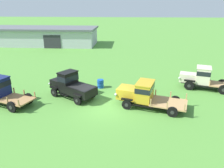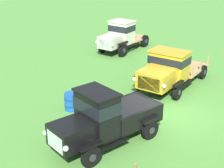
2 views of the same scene
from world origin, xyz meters
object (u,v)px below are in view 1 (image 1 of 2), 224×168
(vintage_truck_second_in_line, at_px, (71,85))
(oil_drum_beside_row, at_px, (100,84))
(farm_shed, at_px, (43,36))
(vintage_truck_midrow_center, at_px, (143,93))
(vintage_truck_far_side, at_px, (201,77))

(vintage_truck_second_in_line, xyz_separation_m, oil_drum_beside_row, (2.26, 2.44, -0.69))
(farm_shed, distance_m, vintage_truck_second_in_line, 28.21)
(farm_shed, distance_m, vintage_truck_midrow_center, 32.46)
(vintage_truck_far_side, bearing_deg, vintage_truck_second_in_line, -166.04)
(vintage_truck_far_side, relative_size, oil_drum_beside_row, 6.00)
(farm_shed, height_order, vintage_truck_second_in_line, farm_shed)
(farm_shed, xyz_separation_m, vintage_truck_far_side, (24.15, -22.47, -0.59))
(vintage_truck_second_in_line, bearing_deg, oil_drum_beside_row, 47.21)
(vintage_truck_second_in_line, bearing_deg, farm_shed, 115.45)
(vintage_truck_midrow_center, relative_size, vintage_truck_far_side, 1.18)
(farm_shed, bearing_deg, vintage_truck_midrow_center, -55.71)
(vintage_truck_second_in_line, bearing_deg, vintage_truck_far_side, 13.96)
(vintage_truck_second_in_line, relative_size, vintage_truck_far_side, 0.94)
(vintage_truck_second_in_line, relative_size, vintage_truck_midrow_center, 0.80)
(vintage_truck_second_in_line, height_order, oil_drum_beside_row, vintage_truck_second_in_line)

